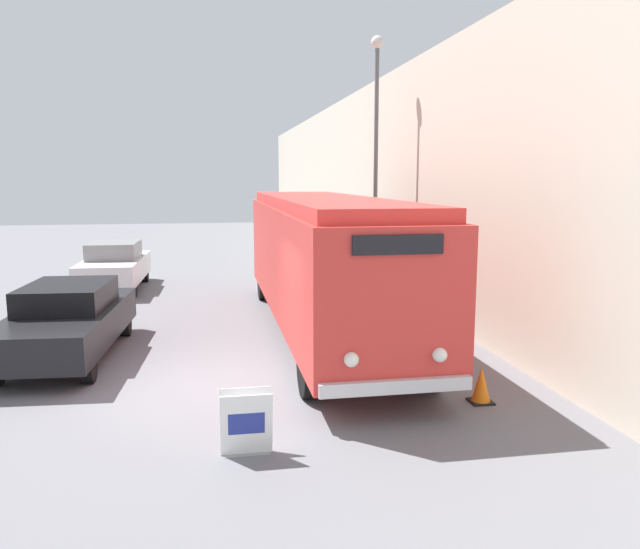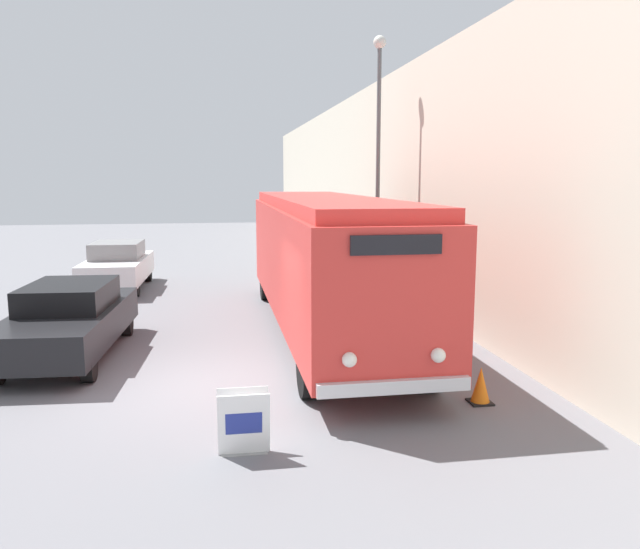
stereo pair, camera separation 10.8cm
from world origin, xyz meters
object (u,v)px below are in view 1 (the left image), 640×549
Objects in this scene: streetlamp at (376,136)px; parked_car_mid at (114,266)px; vintage_bus at (324,257)px; parked_car_near at (68,320)px; sign_board at (246,424)px; traffic_cone at (481,385)px.

streetlamp is 9.35m from parked_car_mid.
parked_car_near is (-5.44, -1.07, -1.02)m from vintage_bus.
sign_board is at bearing -109.45° from vintage_bus.
sign_board is at bearing -162.33° from traffic_cone.
streetlamp is 1.74× the size of parked_car_mid.
sign_board is 11.47m from streetlamp.
sign_board is at bearing -53.90° from parked_car_near.
parked_car_mid is 7.25× the size of traffic_cone.
vintage_bus is 5.46m from traffic_cone.
vintage_bus is 2.35× the size of parked_car_near.
parked_car_mid reaches higher than parked_car_near.
parked_car_near is at bearing 122.32° from sign_board.
parked_car_near reaches higher than sign_board.
parked_car_mid is at bearing 156.85° from streetlamp.
vintage_bus is 5.05m from streetlamp.
parked_car_near is (-7.59, -4.56, -3.98)m from streetlamp.
parked_car_mid is (-5.63, 6.81, -1.01)m from vintage_bus.
traffic_cone is at bearing -93.39° from streetlamp.
sign_board is 6.08m from parked_car_near.
traffic_cone is (3.84, 1.22, -0.12)m from sign_board.
parked_car_mid reaches higher than traffic_cone.
streetlamp is at bearing 58.32° from vintage_bus.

